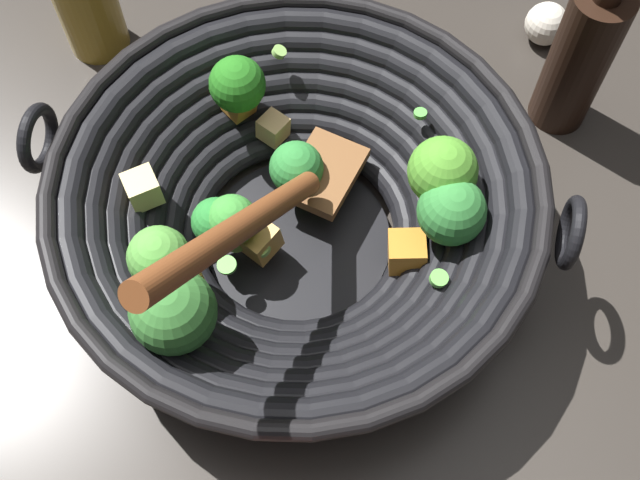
# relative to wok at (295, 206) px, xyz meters

# --- Properties ---
(ground_plane) EXTENTS (4.00, 4.00, 0.00)m
(ground_plane) POSITION_rel_wok_xyz_m (-0.00, -0.00, -0.07)
(ground_plane) COLOR #332D28
(wok) EXTENTS (0.37, 0.37, 0.23)m
(wok) POSITION_rel_wok_xyz_m (0.00, 0.00, 0.00)
(wok) COLOR black
(wok) RESTS_ON ground
(soy_sauce_bottle) EXTENTS (0.05, 0.05, 0.19)m
(soy_sauce_bottle) POSITION_rel_wok_xyz_m (-0.27, -0.02, 0.01)
(soy_sauce_bottle) COLOR black
(soy_sauce_bottle) RESTS_ON ground
(garlic_bulb) EXTENTS (0.04, 0.04, 0.04)m
(garlic_bulb) POSITION_rel_wok_xyz_m (-0.31, -0.10, -0.05)
(garlic_bulb) COLOR silver
(garlic_bulb) RESTS_ON ground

